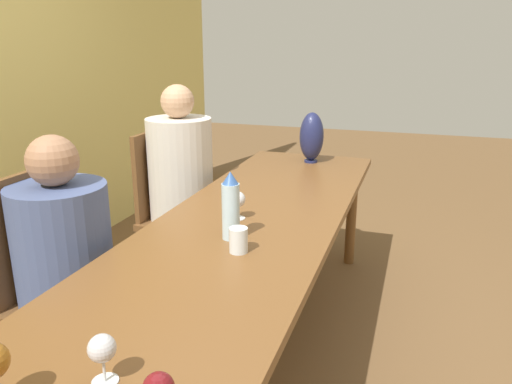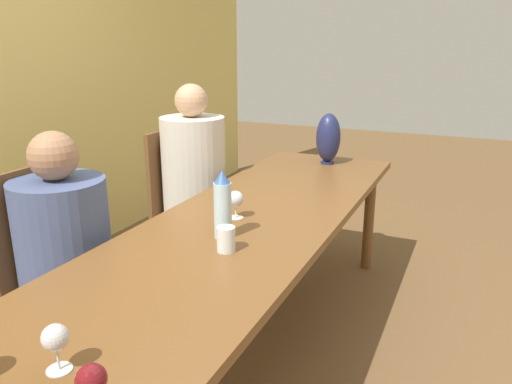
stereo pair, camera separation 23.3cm
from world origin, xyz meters
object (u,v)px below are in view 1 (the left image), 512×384
water_bottle (231,206)px  person_near (69,267)px  vase (312,137)px  chair_far (171,207)px  water_tumbler (238,240)px  person_far (183,185)px  wine_glass_3 (237,200)px  wine_glass_1 (102,350)px  chair_near (53,284)px

water_bottle → person_near: 0.73m
vase → chair_far: 1.02m
water_tumbler → person_near: size_ratio=0.08×
person_far → water_bottle: bearing=-143.1°
vase → wine_glass_3: size_ratio=2.58×
water_tumbler → wine_glass_1: wine_glass_1 is taller
wine_glass_3 → chair_far: (0.63, 0.68, -0.31)m
water_tumbler → wine_glass_3: wine_glass_3 is taller
water_bottle → chair_far: bearing=40.7°
wine_glass_1 → water_tumbler: bearing=-2.6°
wine_glass_3 → person_near: (-0.45, 0.59, -0.21)m
vase → chair_far: size_ratio=0.33×
water_bottle → person_near: size_ratio=0.24×
water_bottle → wine_glass_1: bearing=-177.6°
person_near → vase: bearing=-22.0°
chair_far → wine_glass_1: bearing=-156.6°
water_bottle → vase: (1.42, -0.02, 0.03)m
wine_glass_3 → person_far: (0.63, 0.59, -0.16)m
chair_near → person_near: person_near is taller
water_bottle → wine_glass_1: 0.94m
water_tumbler → person_near: person_near is taller
vase → person_near: 1.80m
water_bottle → water_tumbler: bearing=-147.4°
wine_glass_1 → person_far: person_far is taller
wine_glass_1 → vase: bearing=0.4°
vase → chair_near: size_ratio=0.33×
wine_glass_3 → chair_near: size_ratio=0.13×
wine_glass_3 → vase: bearing=-3.8°
chair_near → person_far: 1.10m
chair_near → water_tumbler: bearing=-82.8°
vase → water_bottle: bearing=179.1°
water_tumbler → chair_near: size_ratio=0.10×
wine_glass_3 → person_far: size_ratio=0.10×
vase → wine_glass_1: (-2.36, -0.02, -0.08)m
chair_near → person_far: (1.08, -0.09, 0.15)m
vase → person_far: bearing=130.2°
vase → wine_glass_1: 2.36m
person_near → chair_near: bearing=90.0°
water_tumbler → wine_glass_3: size_ratio=0.76×
wine_glass_3 → person_far: person_far is taller
vase → wine_glass_1: size_ratio=2.62×
water_tumbler → vase: (1.54, 0.06, 0.12)m
wine_glass_1 → water_bottle: bearing=2.4°
person_near → person_far: (1.08, 0.00, 0.06)m
person_near → person_far: 1.08m
wine_glass_3 → person_far: bearing=43.2°
chair_far → person_near: size_ratio=0.85×
vase → person_far: size_ratio=0.26×
chair_far → person_far: (-0.00, -0.09, 0.15)m
water_tumbler → person_near: (-0.10, 0.72, -0.18)m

